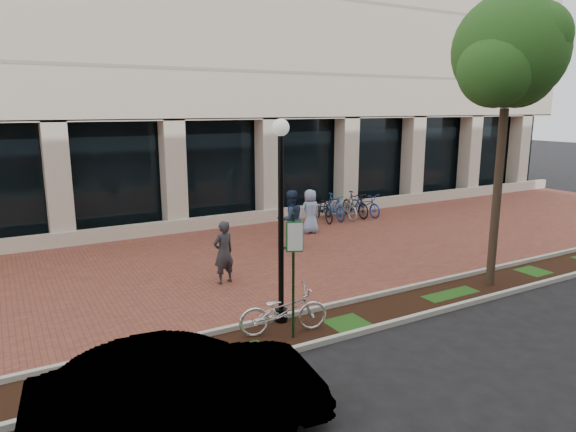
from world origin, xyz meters
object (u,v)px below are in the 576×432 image
pedestrian_left (224,252)px  pedestrian_right (310,211)px  street_tree (509,59)px  bike_rack_cluster (345,206)px  lamppost (281,211)px  sedan_near_curb (183,393)px  locked_bicycle (284,311)px  pedestrian_mid (290,219)px  parking_sign (294,261)px  bollard (316,214)px

pedestrian_left → pedestrian_right: (5.00, 3.60, -0.03)m
street_tree → bike_rack_cluster: size_ratio=2.41×
pedestrian_left → bike_rack_cluster: pedestrian_left is taller
lamppost → pedestrian_right: (4.90, 6.58, -1.66)m
sedan_near_curb → bike_rack_cluster: bearing=-37.1°
pedestrian_right → sedan_near_curb: size_ratio=0.40×
locked_bicycle → sedan_near_curb: (-2.93, -2.30, 0.18)m
pedestrian_mid → lamppost: bearing=59.0°
lamppost → locked_bicycle: (-0.24, -0.54, -1.99)m
lamppost → pedestrian_left: size_ratio=2.57×
parking_sign → street_tree: bearing=26.6°
parking_sign → sedan_near_curb: size_ratio=0.63×
parking_sign → street_tree: (6.24, 0.23, 4.14)m
pedestrian_left → pedestrian_mid: 3.96m
street_tree → pedestrian_right: 8.82m
lamppost → sedan_near_curb: size_ratio=1.07×
parking_sign → sedan_near_curb: (-2.98, -1.99, -0.97)m
parking_sign → pedestrian_mid: bearing=85.0°
street_tree → locked_bicycle: bearing=179.2°
sedan_near_curb → pedestrian_mid: bearing=-31.2°
pedestrian_left → bike_rack_cluster: bearing=-159.3°
street_tree → pedestrian_mid: size_ratio=3.74×
locked_bicycle → pedestrian_left: bearing=11.0°
pedestrian_mid → bike_rack_cluster: 5.25m
lamppost → bike_rack_cluster: (7.55, 8.05, -1.97)m
bike_rack_cluster → pedestrian_right: bearing=-148.0°
pedestrian_mid → bollard: pedestrian_mid is taller
pedestrian_left → pedestrian_mid: bearing=-159.6°
pedestrian_left → pedestrian_right: 6.16m
pedestrian_mid → locked_bicycle: bearing=59.7°
pedestrian_right → locked_bicycle: bearing=53.9°
bike_rack_cluster → sedan_near_curb: size_ratio=0.74×
locked_bicycle → pedestrian_left: size_ratio=1.10×
street_tree → bollard: size_ratio=8.41×
pedestrian_mid → pedestrian_right: bearing=-138.5°
pedestrian_right → pedestrian_mid: bearing=40.3°
pedestrian_left → street_tree: bearing=136.9°
pedestrian_right → bike_rack_cluster: 3.05m
sedan_near_curb → bollard: bearing=-33.4°
street_tree → sedan_near_curb: bearing=-166.5°
pedestrian_left → locked_bicycle: bearing=74.9°
pedestrian_mid → bike_rack_cluster: bearing=-145.2°
street_tree → pedestrian_left: 8.67m
parking_sign → locked_bicycle: size_ratio=1.38×
pedestrian_mid → pedestrian_right: pedestrian_mid is taller
locked_bicycle → pedestrian_mid: 6.66m
parking_sign → bike_rack_cluster: parking_sign is taller
street_tree → pedestrian_left: bearing=149.7°
pedestrian_left → bollard: pedestrian_left is taller
lamppost → street_tree: street_tree is taller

